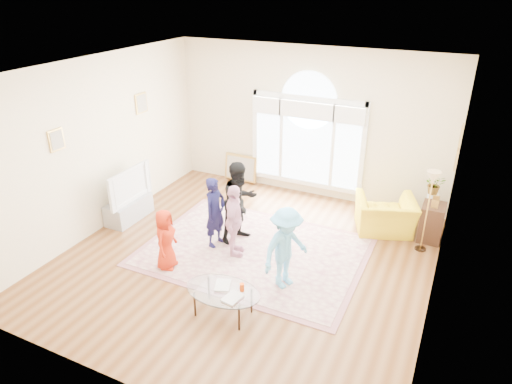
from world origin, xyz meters
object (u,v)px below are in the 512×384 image
at_px(coffee_table, 223,291).
at_px(television, 126,184).
at_px(area_rug, 254,251).
at_px(tv_console, 129,209).
at_px(armchair, 385,215).

bearing_deg(coffee_table, television, 150.21).
xyz_separation_m(area_rug, tv_console, (-2.78, 0.03, 0.20)).
relative_size(television, coffee_table, 1.05).
bearing_deg(armchair, television, -0.88).
bearing_deg(armchair, coffee_table, 44.08).
relative_size(area_rug, television, 3.08).
bearing_deg(tv_console, armchair, 19.71).
xyz_separation_m(television, armchair, (4.70, 1.69, -0.41)).
relative_size(coffee_table, armchair, 1.06).
xyz_separation_m(television, coffee_table, (3.10, -1.70, -0.36)).
bearing_deg(area_rug, television, 179.47).
xyz_separation_m(coffee_table, armchair, (1.60, 3.38, -0.06)).
xyz_separation_m(tv_console, armchair, (4.71, 1.69, 0.13)).
distance_m(tv_console, coffee_table, 3.55).
distance_m(area_rug, coffee_table, 1.75).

